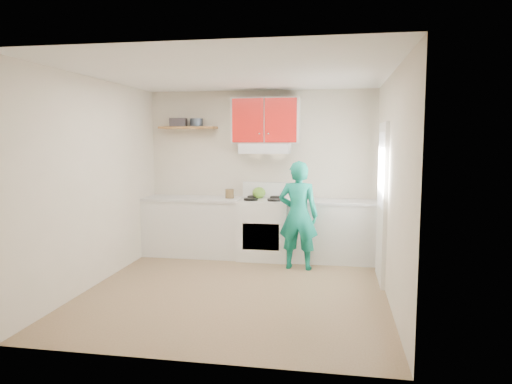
% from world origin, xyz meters
% --- Properties ---
extents(floor, '(3.80, 3.80, 0.00)m').
position_xyz_m(floor, '(0.00, 0.00, 0.00)').
color(floor, brown).
rests_on(floor, ground).
extents(ceiling, '(3.60, 3.80, 0.04)m').
position_xyz_m(ceiling, '(0.00, 0.00, 2.60)').
color(ceiling, white).
rests_on(ceiling, floor).
extents(back_wall, '(3.60, 0.04, 2.60)m').
position_xyz_m(back_wall, '(0.00, 1.90, 1.30)').
color(back_wall, beige).
rests_on(back_wall, floor).
extents(front_wall, '(3.60, 0.04, 2.60)m').
position_xyz_m(front_wall, '(0.00, -1.90, 1.30)').
color(front_wall, beige).
rests_on(front_wall, floor).
extents(left_wall, '(0.04, 3.80, 2.60)m').
position_xyz_m(left_wall, '(-1.80, 0.00, 1.30)').
color(left_wall, beige).
rests_on(left_wall, floor).
extents(right_wall, '(0.04, 3.80, 2.60)m').
position_xyz_m(right_wall, '(1.80, 0.00, 1.30)').
color(right_wall, beige).
rests_on(right_wall, floor).
extents(door, '(0.05, 0.85, 2.05)m').
position_xyz_m(door, '(1.78, 0.70, 1.02)').
color(door, white).
rests_on(door, floor).
extents(door_glass, '(0.01, 0.55, 0.95)m').
position_xyz_m(door_glass, '(1.75, 0.70, 1.45)').
color(door_glass, white).
rests_on(door_glass, door).
extents(counter_left, '(1.52, 0.60, 0.90)m').
position_xyz_m(counter_left, '(-1.04, 1.60, 0.45)').
color(counter_left, silver).
rests_on(counter_left, floor).
extents(counter_right, '(1.32, 0.60, 0.90)m').
position_xyz_m(counter_right, '(1.14, 1.60, 0.45)').
color(counter_right, silver).
rests_on(counter_right, floor).
extents(stove, '(0.76, 0.65, 0.92)m').
position_xyz_m(stove, '(0.10, 1.57, 0.46)').
color(stove, white).
rests_on(stove, floor).
extents(range_hood, '(0.76, 0.44, 0.15)m').
position_xyz_m(range_hood, '(0.10, 1.68, 1.70)').
color(range_hood, silver).
rests_on(range_hood, back_wall).
extents(upper_cabinets, '(1.02, 0.33, 0.70)m').
position_xyz_m(upper_cabinets, '(0.10, 1.73, 2.12)').
color(upper_cabinets, '#AF140F').
rests_on(upper_cabinets, back_wall).
extents(shelf, '(0.90, 0.30, 0.04)m').
position_xyz_m(shelf, '(-1.15, 1.75, 2.02)').
color(shelf, brown).
rests_on(shelf, back_wall).
extents(books, '(0.28, 0.21, 0.13)m').
position_xyz_m(books, '(-1.31, 1.75, 2.10)').
color(books, '#3A3338').
rests_on(books, shelf).
extents(tin, '(0.24, 0.24, 0.13)m').
position_xyz_m(tin, '(-1.01, 1.72, 2.10)').
color(tin, '#333D4C').
rests_on(tin, shelf).
extents(kettle, '(0.27, 0.27, 0.18)m').
position_xyz_m(kettle, '(0.00, 1.68, 1.01)').
color(kettle, '#548525').
rests_on(kettle, stove).
extents(crock, '(0.15, 0.15, 0.16)m').
position_xyz_m(crock, '(-0.45, 1.61, 0.98)').
color(crock, brown).
rests_on(crock, counter_left).
extents(cutting_board, '(0.38, 0.31, 0.02)m').
position_xyz_m(cutting_board, '(1.04, 1.55, 0.91)').
color(cutting_board, olive).
rests_on(cutting_board, counter_right).
extents(silicone_mat, '(0.31, 0.27, 0.01)m').
position_xyz_m(silicone_mat, '(1.36, 1.60, 0.90)').
color(silicone_mat, red).
rests_on(silicone_mat, counter_right).
extents(person, '(0.59, 0.42, 1.54)m').
position_xyz_m(person, '(0.67, 1.07, 0.77)').
color(person, '#0D7662').
rests_on(person, floor).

